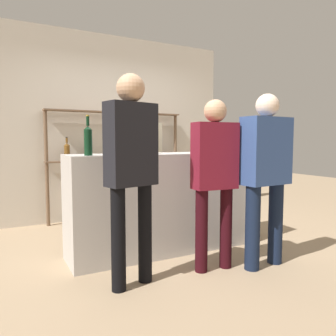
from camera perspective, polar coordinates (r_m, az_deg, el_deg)
ground_plane at (r=3.73m, az=0.00°, el=-13.99°), size 16.00×16.00×0.00m
bar_counter at (r=3.59m, az=0.00°, el=-5.93°), size 2.15×0.53×1.06m
back_wall at (r=5.25m, az=-9.60°, el=6.92°), size 3.75×0.12×2.80m
back_shelf at (r=5.07m, az=-9.12°, el=3.48°), size 2.10×0.18×1.63m
counter_bottle_0 at (r=3.89m, az=8.44°, el=4.84°), size 0.09×0.09×0.36m
counter_bottle_1 at (r=3.06m, az=-13.74°, el=4.80°), size 0.07×0.07×0.37m
counter_bottle_2 at (r=3.24m, az=-9.78°, el=4.71°), size 0.08×0.08×0.34m
counter_bottle_3 at (r=3.92m, az=11.52°, el=4.42°), size 0.07×0.07×0.31m
wine_glass at (r=3.76m, az=9.77°, el=4.61°), size 0.09×0.09×0.17m
ice_bucket at (r=3.38m, az=-5.20°, el=4.39°), size 0.20×0.20×0.23m
cork_jar at (r=4.04m, az=9.15°, el=3.70°), size 0.12×0.12×0.13m
server_behind_counter at (r=4.34m, az=-4.32°, el=1.61°), size 0.52×0.32×1.65m
customer_center at (r=3.01m, az=8.12°, el=-0.52°), size 0.42×0.21×1.57m
customer_right at (r=3.20m, az=16.66°, el=-0.02°), size 0.50×0.25×1.63m
customer_left at (r=2.65m, az=-6.40°, el=1.06°), size 0.45×0.28×1.73m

